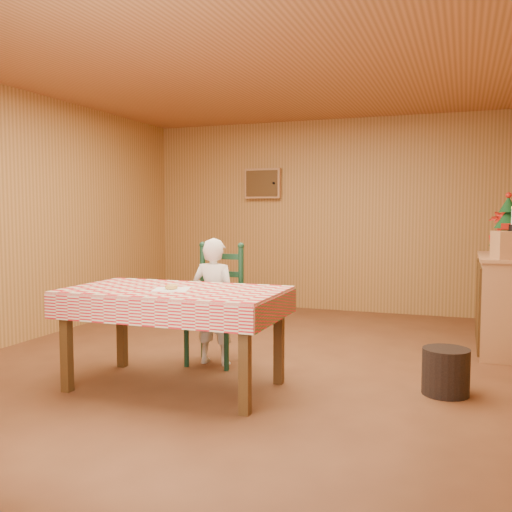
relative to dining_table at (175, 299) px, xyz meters
The scene contains 12 objects.
ground 1.13m from the dining_table, 71.80° to the left, with size 6.00×6.00×0.00m, color brown.
cabin_walls 1.81m from the dining_table, 78.67° to the left, with size 5.10×6.05×2.65m.
dining_table is the anchor object (origin of this frame).
ladder_chair 0.81m from the dining_table, 90.00° to the left, with size 0.44×0.40×1.08m.
seated_child 0.74m from the dining_table, 90.00° to the left, with size 0.41×0.27×1.12m, color white.
napkin 0.10m from the dining_table, 90.00° to the right, with size 0.26×0.26×0.00m, color white.
donut 0.11m from the dining_table, 90.00° to the right, with size 0.10×0.10×0.03m, color gold.
shelf_unit 3.30m from the dining_table, 41.36° to the left, with size 0.54×1.24×0.93m.
crate 3.07m from the dining_table, 35.60° to the left, with size 0.30×0.30×0.25m, color #B37D50.
christmas_tree 3.50m from the dining_table, 44.37° to the left, with size 0.34×0.34×0.62m.
flower_arrangement 3.68m from the dining_table, 48.29° to the left, with size 0.24×0.24×0.43m, color #A5180F.
storage_bin 2.10m from the dining_table, 15.39° to the left, with size 0.34×0.34×0.34m, color black.
Camera 1 is at (1.79, -4.69, 1.36)m, focal length 40.00 mm.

